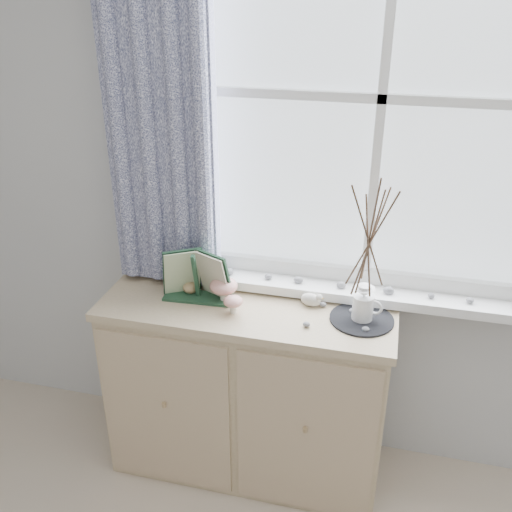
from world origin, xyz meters
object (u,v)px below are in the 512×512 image
at_px(sideboard, 247,389).
at_px(botanical_book, 194,278).
at_px(twig_pitcher, 370,237).
at_px(toadstool_cluster, 226,290).

xyz_separation_m(sideboard, botanical_book, (-0.21, -0.03, 0.54)).
bearing_deg(botanical_book, twig_pitcher, -0.86).
relative_size(botanical_book, twig_pitcher, 0.53).
bearing_deg(toadstool_cluster, sideboard, 8.75).
relative_size(sideboard, toadstool_cluster, 7.24).
bearing_deg(toadstool_cluster, botanical_book, -174.34).
height_order(botanical_book, toadstool_cluster, botanical_book).
bearing_deg(twig_pitcher, sideboard, -166.37).
height_order(sideboard, twig_pitcher, twig_pitcher).
xyz_separation_m(sideboard, twig_pitcher, (0.46, 0.00, 0.78)).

